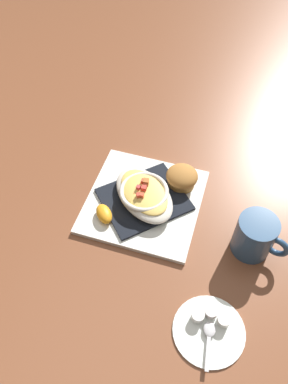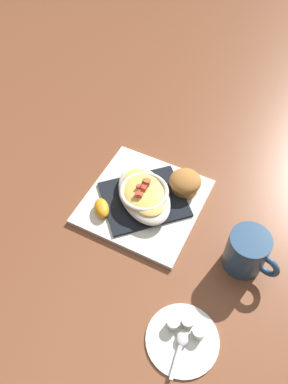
% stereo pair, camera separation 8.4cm
% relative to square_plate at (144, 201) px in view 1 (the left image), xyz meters
% --- Properties ---
extents(ground_plane, '(2.60, 2.60, 0.00)m').
position_rel_square_plate_xyz_m(ground_plane, '(0.00, 0.00, -0.01)').
color(ground_plane, brown).
extents(square_plate, '(0.26, 0.26, 0.01)m').
position_rel_square_plate_xyz_m(square_plate, '(0.00, 0.00, 0.00)').
color(square_plate, white).
rests_on(square_plate, ground_plane).
extents(folded_napkin, '(0.23, 0.24, 0.01)m').
position_rel_square_plate_xyz_m(folded_napkin, '(0.00, 0.00, 0.01)').
color(folded_napkin, black).
rests_on(folded_napkin, square_plate).
extents(gratin_dish, '(0.20, 0.20, 0.04)m').
position_rel_square_plate_xyz_m(gratin_dish, '(-0.00, -0.00, 0.03)').
color(gratin_dish, silver).
rests_on(gratin_dish, folded_napkin).
extents(muffin, '(0.07, 0.07, 0.05)m').
position_rel_square_plate_xyz_m(muffin, '(-0.07, 0.07, 0.03)').
color(muffin, '#A77233').
rests_on(muffin, square_plate).
extents(orange_garnish, '(0.07, 0.06, 0.02)m').
position_rel_square_plate_xyz_m(orange_garnish, '(0.06, -0.07, 0.02)').
color(orange_garnish, '#45295C').
rests_on(orange_garnish, square_plate).
extents(coffee_mug, '(0.08, 0.11, 0.09)m').
position_rel_square_plate_xyz_m(coffee_mug, '(0.06, 0.25, 0.04)').
color(coffee_mug, navy).
rests_on(coffee_mug, ground_plane).
extents(creamer_saucer, '(0.13, 0.13, 0.01)m').
position_rel_square_plate_xyz_m(creamer_saucer, '(0.25, 0.19, -0.00)').
color(creamer_saucer, white).
rests_on(creamer_saucer, ground_plane).
extents(spoon, '(0.09, 0.02, 0.01)m').
position_rel_square_plate_xyz_m(spoon, '(0.26, 0.19, 0.01)').
color(spoon, silver).
rests_on(spoon, creamer_saucer).
extents(creamer_cup_0, '(0.02, 0.02, 0.02)m').
position_rel_square_plate_xyz_m(creamer_cup_0, '(0.23, 0.21, 0.01)').
color(creamer_cup_0, silver).
rests_on(creamer_cup_0, creamer_saucer).
extents(creamer_cup_1, '(0.02, 0.02, 0.02)m').
position_rel_square_plate_xyz_m(creamer_cup_1, '(0.22, 0.18, 0.01)').
color(creamer_cup_1, white).
rests_on(creamer_cup_1, creamer_saucer).
extents(creamer_cup_2, '(0.02, 0.02, 0.02)m').
position_rel_square_plate_xyz_m(creamer_cup_2, '(0.24, 0.16, 0.01)').
color(creamer_cup_2, white).
rests_on(creamer_cup_2, creamer_saucer).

